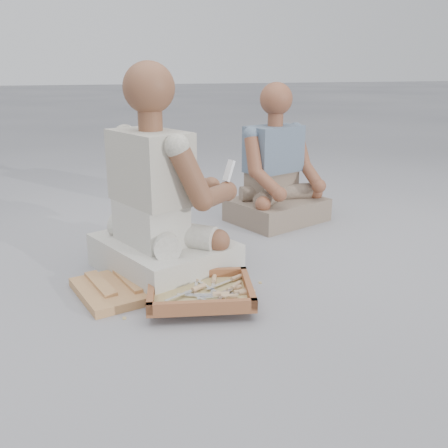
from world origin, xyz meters
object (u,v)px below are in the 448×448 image
object	(u,v)px
tool_tray	(200,292)
companion	(277,176)
carved_panel	(144,283)
craftsman	(161,205)

from	to	relation	value
tool_tray	companion	size ratio (longest dim) A/B	0.57
carved_panel	companion	world-z (taller)	companion
tool_tray	craftsman	xyz separation A→B (m)	(-0.07, 0.42, 0.29)
craftsman	tool_tray	bearing A→B (deg)	-11.56
craftsman	companion	distance (m)	1.10
carved_panel	craftsman	bearing A→B (deg)	51.99
carved_panel	companion	bearing A→B (deg)	37.58
carved_panel	craftsman	distance (m)	0.39
craftsman	carved_panel	bearing A→B (deg)	-59.25
craftsman	companion	xyz separation A→B (m)	(0.90, 0.63, -0.05)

